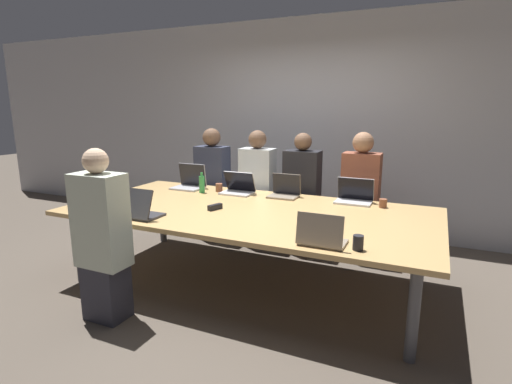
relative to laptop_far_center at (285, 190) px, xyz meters
The scene contains 20 objects.
ground_plane 1.03m from the laptop_far_center, 100.50° to the right, with size 24.00×24.00×0.00m, color brown.
curtain_wall 1.47m from the laptop_far_center, 95.07° to the left, with size 12.00×0.06×2.80m.
conference_table 0.66m from the laptop_far_center, 100.50° to the right, with size 3.37×1.65×0.73m.
laptop_far_center is the anchor object (origin of this frame).
person_far_center 0.44m from the laptop_far_center, 82.43° to the left, with size 0.40×0.24×1.38m.
laptop_near_left 1.56m from the laptop_far_center, 124.27° to the right, with size 0.37×0.27×0.26m.
person_near_left 1.91m from the laptop_far_center, 117.55° to the right, with size 0.40×0.24×1.38m.
cup_near_left 1.71m from the laptop_far_center, 131.89° to the right, with size 0.08×0.08×0.08m.
laptop_far_midleft 0.52m from the laptop_far_center, behind, with size 0.35×0.25×0.24m.
person_far_midleft 0.66m from the laptop_far_center, 140.77° to the left, with size 0.40×0.24×1.40m.
cup_far_midleft 0.77m from the laptop_far_center, behind, with size 0.08×0.08×0.09m.
laptop_far_left 1.17m from the laptop_far_center, behind, with size 0.35×0.28×0.28m.
person_far_left 1.20m from the laptop_far_center, 160.15° to the left, with size 0.40×0.24×1.41m.
bottle_far_left 0.93m from the laptop_far_center, 168.18° to the right, with size 0.06×0.06×0.23m.
laptop_far_right 0.72m from the laptop_far_center, ahead, with size 0.36×0.24×0.24m.
person_far_right 0.86m from the laptop_far_center, 33.69° to the left, with size 0.40×0.24×1.41m.
cup_far_right 1.01m from the laptop_far_center, ahead, with size 0.07×0.07×0.08m.
laptop_near_right 1.52m from the laptop_far_center, 60.05° to the right, with size 0.32×0.23×0.24m.
cup_near_right 1.64m from the laptop_far_center, 52.13° to the right, with size 0.07×0.07×0.10m.
stapler 0.87m from the laptop_far_center, 117.59° to the right, with size 0.09×0.16×0.05m.
Camera 1 is at (1.55, -3.25, 1.69)m, focal length 28.00 mm.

